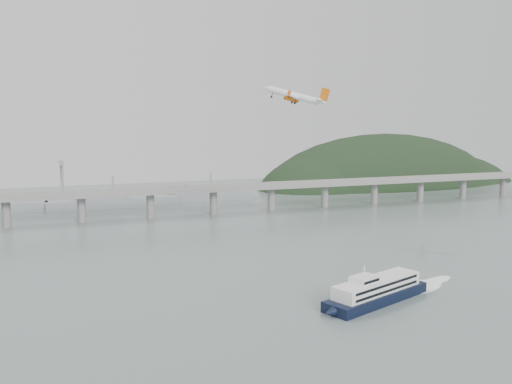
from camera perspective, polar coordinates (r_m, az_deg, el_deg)
name	(u,v)px	position (r m, az deg, el deg)	size (l,w,h in m)	color
ground	(301,287)	(243.61, 4.77, -9.97)	(900.00, 900.00, 0.00)	slate
bridge	(187,193)	(424.75, -7.25, -0.16)	(800.00, 22.00, 23.90)	gray
headland	(393,200)	(671.55, 14.27, -0.78)	(365.00, 155.00, 156.00)	black
ferry	(377,291)	(228.46, 12.59, -10.13)	(84.47, 37.60, 16.55)	black
airliner	(295,96)	(310.58, 4.14, 10.05)	(32.14, 31.06, 13.19)	white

